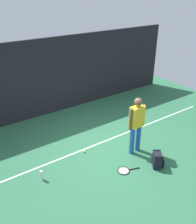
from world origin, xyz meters
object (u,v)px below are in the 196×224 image
at_px(tennis_racket, 125,171).
at_px(backpack, 158,160).
at_px(tennis_player, 136,123).
at_px(tennis_ball_near_player, 84,152).
at_px(water_bottle, 42,175).

xyz_separation_m(tennis_racket, backpack, (0.83, -0.35, 0.20)).
distance_m(tennis_player, tennis_racket, 1.33).
bearing_deg(tennis_ball_near_player, water_bottle, -166.18).
bearing_deg(water_bottle, backpack, -24.89).
xyz_separation_m(tennis_racket, tennis_ball_near_player, (-0.45, 1.28, 0.02)).
distance_m(tennis_racket, backpack, 0.92).
bearing_deg(tennis_player, water_bottle, 169.61).
bearing_deg(tennis_ball_near_player, backpack, -51.90).
height_order(tennis_player, backpack, tennis_player).
distance_m(tennis_racket, tennis_ball_near_player, 1.36).
relative_size(tennis_racket, backpack, 1.45).
height_order(backpack, tennis_ball_near_player, backpack).
height_order(tennis_ball_near_player, water_bottle, water_bottle).
height_order(backpack, water_bottle, backpack).
xyz_separation_m(tennis_player, tennis_ball_near_player, (-1.24, 0.78, -0.93)).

